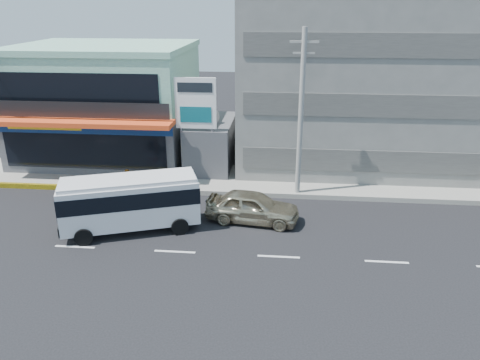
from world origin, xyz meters
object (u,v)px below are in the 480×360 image
at_px(satellite_dish, 209,123).
at_px(shop_building, 108,106).
at_px(utility_pole_near, 301,114).
at_px(motorcycle_rider, 130,191).
at_px(concrete_building, 356,65).
at_px(billboard, 196,109).
at_px(minibus, 130,200).
at_px(sedan, 252,207).

bearing_deg(satellite_dish, shop_building, 159.79).
bearing_deg(utility_pole_near, motorcycle_rider, -170.18).
height_order(concrete_building, billboard, concrete_building).
bearing_deg(minibus, billboard, 72.74).
bearing_deg(satellite_dish, billboard, -105.52).
bearing_deg(shop_building, motorcycle_rider, -64.20).
relative_size(billboard, minibus, 0.94).
distance_m(concrete_building, minibus, 18.90).
height_order(utility_pole_near, motorcycle_rider, utility_pole_near).
distance_m(minibus, sedan, 6.49).
distance_m(billboard, minibus, 8.14).
bearing_deg(billboard, sedan, -54.07).
xyz_separation_m(concrete_building, utility_pole_near, (-4.00, -7.60, -1.85)).
xyz_separation_m(minibus, motorcycle_rider, (-1.28, 3.62, -1.06)).
xyz_separation_m(concrete_building, minibus, (-12.72, -12.95, -5.26)).
distance_m(concrete_building, satellite_dish, 11.30).
xyz_separation_m(shop_building, motorcycle_rider, (4.00, -8.28, -3.32)).
relative_size(utility_pole_near, sedan, 1.98).
height_order(shop_building, utility_pole_near, utility_pole_near).
xyz_separation_m(concrete_building, billboard, (-10.50, -5.80, -2.07)).
height_order(satellite_dish, billboard, billboard).
bearing_deg(billboard, satellite_dish, 74.48).
bearing_deg(minibus, shop_building, 113.92).
distance_m(concrete_building, sedan, 14.42).
bearing_deg(billboard, motorcycle_rider, -134.75).
relative_size(billboard, motorcycle_rider, 3.36).
bearing_deg(concrete_building, utility_pole_near, -117.76).
bearing_deg(utility_pole_near, minibus, -148.46).
relative_size(satellite_dish, motorcycle_rider, 0.73).
relative_size(shop_building, concrete_building, 0.77).
height_order(shop_building, concrete_building, concrete_building).
xyz_separation_m(shop_building, billboard, (7.50, -4.75, 0.93)).
relative_size(utility_pole_near, minibus, 1.37).
bearing_deg(sedan, shop_building, 56.09).
height_order(utility_pole_near, minibus, utility_pole_near).
bearing_deg(shop_building, utility_pole_near, -25.06).
bearing_deg(motorcycle_rider, utility_pole_near, 9.82).
xyz_separation_m(billboard, motorcycle_rider, (-3.50, -3.53, -4.25)).
bearing_deg(satellite_dish, sedan, -64.47).
distance_m(shop_building, satellite_dish, 8.54).
xyz_separation_m(concrete_building, sedan, (-6.51, -11.31, -6.14)).
bearing_deg(concrete_building, minibus, -134.48).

